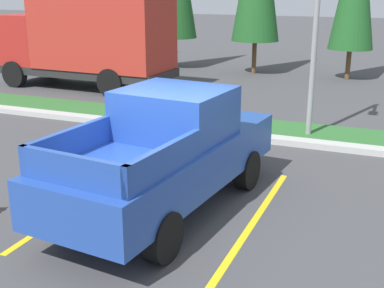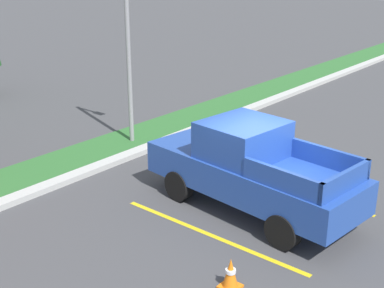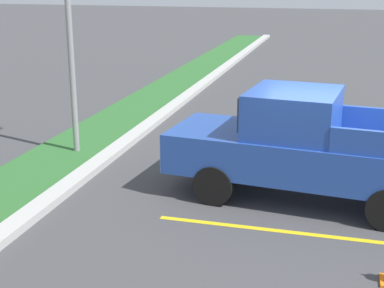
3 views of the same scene
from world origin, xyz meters
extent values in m
plane|color=#424244|center=(0.00, 0.00, 0.00)|extent=(120.00, 120.00, 0.00)
cube|color=yellow|center=(-1.60, 0.38, 0.00)|extent=(0.12, 4.80, 0.01)
cube|color=yellow|center=(1.50, 0.38, 0.00)|extent=(0.12, 4.80, 0.01)
cube|color=#B2B2AD|center=(0.00, 5.00, 0.07)|extent=(56.00, 0.40, 0.15)
cube|color=#2D662D|center=(0.00, 6.10, 0.03)|extent=(56.00, 1.80, 0.06)
cylinder|color=black|center=(-0.74, 2.01, 0.38)|extent=(0.36, 0.79, 0.76)
cylinder|color=black|center=(0.96, 1.83, 0.38)|extent=(0.36, 0.79, 0.76)
cylinder|color=black|center=(-1.06, -1.08, 0.38)|extent=(0.36, 0.79, 0.76)
cylinder|color=black|center=(0.63, -1.25, 0.38)|extent=(0.36, 0.79, 0.76)
cube|color=#23479E|center=(-0.05, 0.38, 0.88)|extent=(2.43, 5.37, 0.76)
cube|color=#23479E|center=(-0.02, 0.68, 1.68)|extent=(1.92, 1.77, 0.84)
cube|color=#2D3842|center=(0.07, 1.49, 1.73)|extent=(1.62, 0.23, 0.63)
cube|color=#23479E|center=(-1.05, -0.98, 1.48)|extent=(0.30, 1.90, 0.44)
cube|color=#23479E|center=(0.64, -1.15, 1.48)|extent=(0.30, 1.90, 0.44)
cube|color=#23479E|center=(-0.30, -1.96, 1.48)|extent=(1.80, 0.29, 0.44)
cube|color=silver|center=(0.21, 2.91, 0.64)|extent=(1.81, 0.35, 0.28)
cylinder|color=black|center=(-10.31, 8.40, 0.50)|extent=(1.01, 0.34, 1.00)
cylinder|color=black|center=(-10.22, 10.59, 0.50)|extent=(1.01, 0.34, 1.00)
cylinder|color=black|center=(-5.91, 8.23, 0.50)|extent=(1.01, 0.34, 1.00)
cylinder|color=black|center=(-5.83, 10.43, 0.50)|extent=(1.01, 0.34, 1.00)
cube|color=#262626|center=(-7.67, 9.40, 0.65)|extent=(6.88, 2.56, 0.30)
cube|color=#AD231E|center=(-10.22, 9.49, 1.75)|extent=(1.69, 2.36, 1.90)
cube|color=#2D3842|center=(-11.03, 9.53, 2.00)|extent=(0.14, 2.10, 0.90)
cube|color=#B22D23|center=(-6.87, 9.36, 2.10)|extent=(5.09, 2.59, 2.60)
cylinder|color=gray|center=(1.43, 5.90, 3.04)|extent=(0.14, 0.14, 6.08)
cylinder|color=brown|center=(-10.47, 15.07, 0.69)|extent=(0.20, 0.20, 1.39)
cylinder|color=brown|center=(-6.53, 15.16, 0.71)|extent=(0.20, 0.20, 1.42)
cylinder|color=brown|center=(-2.61, 15.00, 0.72)|extent=(0.20, 0.20, 1.44)
cylinder|color=brown|center=(1.44, 15.01, 0.63)|extent=(0.20, 0.20, 1.26)
camera|label=1|loc=(3.48, -7.07, 3.77)|focal=47.57mm
camera|label=2|loc=(-9.41, -5.63, 5.68)|focal=48.86mm
camera|label=3|loc=(-10.32, -0.16, 4.17)|focal=52.68mm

